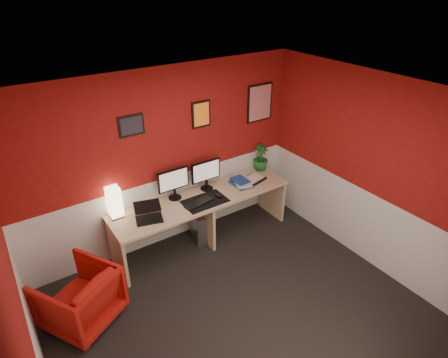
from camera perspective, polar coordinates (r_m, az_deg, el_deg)
ground at (r=4.61m, az=2.31°, el=-19.86°), size 4.00×3.50×0.01m
ceiling at (r=3.18m, az=3.21°, el=11.16°), size 4.00×3.50×0.01m
wall_back at (r=5.06m, az=-9.12°, el=2.62°), size 4.00×0.01×2.50m
wall_left at (r=3.29m, az=-28.35°, el=-18.05°), size 0.01×3.50×2.50m
wall_right at (r=5.05m, az=21.31°, el=0.77°), size 0.01×3.50×2.50m
wainscot_back at (r=5.43m, az=-8.49°, el=-4.49°), size 4.00×0.01×1.00m
wainscot_right at (r=5.42m, az=19.86°, el=-6.23°), size 0.01×3.50×1.00m
desk at (r=5.40m, az=-3.17°, el=-6.15°), size 2.60×0.65×0.73m
shoji_lamp at (r=4.90m, az=-16.28°, el=-3.53°), size 0.16×0.16×0.40m
laptop at (r=4.78m, az=-11.39°, el=-5.01°), size 0.38×0.31×0.22m
monitor_left at (r=5.08m, az=-7.65°, el=-0.11°), size 0.45×0.06×0.58m
monitor_right at (r=5.26m, az=-2.71°, el=1.24°), size 0.45×0.06×0.58m
desk_mat at (r=5.12m, az=-2.91°, el=-3.38°), size 0.60×0.38×0.01m
keyboard at (r=5.06m, az=-3.84°, el=-3.62°), size 0.44×0.21×0.02m
mouse at (r=5.19m, az=-0.79°, el=-2.62°), size 0.08×0.11×0.03m
book_bottom at (r=5.43m, az=1.63°, el=-1.10°), size 0.25×0.33×0.03m
book_middle at (r=5.45m, az=1.75°, el=-0.73°), size 0.30×0.35×0.02m
book_top at (r=5.44m, az=1.61°, el=-0.48°), size 0.20×0.27×0.03m
zen_tray at (r=5.62m, az=4.47°, el=-0.07°), size 0.40×0.32×0.03m
potted_plant at (r=5.86m, az=5.59°, el=3.26°), size 0.24×0.24×0.41m
pc_tower at (r=5.54m, az=-3.73°, el=-6.92°), size 0.29×0.48×0.45m
armchair at (r=4.60m, az=-21.13°, el=-16.44°), size 1.00×1.00×0.68m
art_left at (r=4.68m, az=-13.90°, el=7.91°), size 0.32×0.02×0.26m
art_center at (r=5.09m, az=-3.50°, el=9.80°), size 0.28×0.02×0.36m
art_right at (r=5.64m, az=5.44°, el=11.46°), size 0.44×0.02×0.56m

